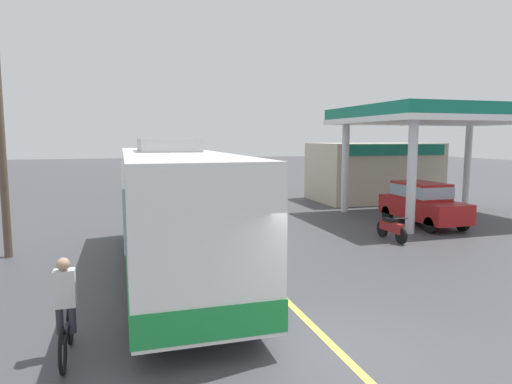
{
  "coord_description": "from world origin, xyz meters",
  "views": [
    {
      "loc": [
        -3.51,
        -6.79,
        3.7
      ],
      "look_at": [
        1.5,
        10.0,
        1.6
      ],
      "focal_mm": 31.66,
      "sensor_mm": 36.0,
      "label": 1
    }
  ],
  "objects_px": {
    "coach_bus_main": "(173,211)",
    "pedestrian_near_pump": "(418,201)",
    "minibus_opposing_lane": "(215,172)",
    "cyclist_on_shoulder": "(66,312)",
    "car_at_pump": "(422,201)",
    "motorcycle_parked_forecourt": "(391,228)"
  },
  "relations": [
    {
      "from": "cyclist_on_shoulder",
      "to": "coach_bus_main",
      "type": "bearing_deg",
      "value": 62.13
    },
    {
      "from": "car_at_pump",
      "to": "motorcycle_parked_forecourt",
      "type": "height_order",
      "value": "car_at_pump"
    },
    {
      "from": "coach_bus_main",
      "to": "motorcycle_parked_forecourt",
      "type": "height_order",
      "value": "coach_bus_main"
    },
    {
      "from": "minibus_opposing_lane",
      "to": "motorcycle_parked_forecourt",
      "type": "bearing_deg",
      "value": -76.66
    },
    {
      "from": "coach_bus_main",
      "to": "minibus_opposing_lane",
      "type": "bearing_deg",
      "value": 74.85
    },
    {
      "from": "cyclist_on_shoulder",
      "to": "minibus_opposing_lane",
      "type": "bearing_deg",
      "value": 72.06
    },
    {
      "from": "car_at_pump",
      "to": "motorcycle_parked_forecourt",
      "type": "bearing_deg",
      "value": -143.01
    },
    {
      "from": "coach_bus_main",
      "to": "pedestrian_near_pump",
      "type": "distance_m",
      "value": 12.08
    },
    {
      "from": "motorcycle_parked_forecourt",
      "to": "pedestrian_near_pump",
      "type": "distance_m",
      "value": 4.19
    },
    {
      "from": "car_at_pump",
      "to": "cyclist_on_shoulder",
      "type": "relative_size",
      "value": 2.31
    },
    {
      "from": "minibus_opposing_lane",
      "to": "motorcycle_parked_forecourt",
      "type": "height_order",
      "value": "minibus_opposing_lane"
    },
    {
      "from": "minibus_opposing_lane",
      "to": "coach_bus_main",
      "type": "bearing_deg",
      "value": -105.15
    },
    {
      "from": "minibus_opposing_lane",
      "to": "cyclist_on_shoulder",
      "type": "xyz_separation_m",
      "value": [
        -6.79,
        -20.98,
        -0.69
      ]
    },
    {
      "from": "pedestrian_near_pump",
      "to": "motorcycle_parked_forecourt",
      "type": "bearing_deg",
      "value": -138.89
    },
    {
      "from": "car_at_pump",
      "to": "pedestrian_near_pump",
      "type": "bearing_deg",
      "value": 67.82
    },
    {
      "from": "car_at_pump",
      "to": "minibus_opposing_lane",
      "type": "xyz_separation_m",
      "value": [
        -6.44,
        12.67,
        0.46
      ]
    },
    {
      "from": "minibus_opposing_lane",
      "to": "pedestrian_near_pump",
      "type": "xyz_separation_m",
      "value": [
        6.66,
        -12.13,
        -0.54
      ]
    },
    {
      "from": "minibus_opposing_lane",
      "to": "motorcycle_parked_forecourt",
      "type": "relative_size",
      "value": 3.41
    },
    {
      "from": "coach_bus_main",
      "to": "pedestrian_near_pump",
      "type": "xyz_separation_m",
      "value": [
        11.17,
        4.54,
        -0.79
      ]
    },
    {
      "from": "cyclist_on_shoulder",
      "to": "pedestrian_near_pump",
      "type": "relative_size",
      "value": 1.1
    },
    {
      "from": "coach_bus_main",
      "to": "car_at_pump",
      "type": "relative_size",
      "value": 2.63
    },
    {
      "from": "minibus_opposing_lane",
      "to": "pedestrian_near_pump",
      "type": "relative_size",
      "value": 3.69
    }
  ]
}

